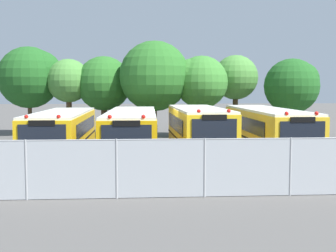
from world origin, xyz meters
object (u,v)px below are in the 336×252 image
school_bus_2 (199,129)px  tree_6 (294,85)px  school_bus_0 (62,132)px  tree_1 (69,81)px  tree_3 (153,76)px  tree_4 (199,81)px  school_bus_3 (266,129)px  school_bus_1 (132,131)px  tree_0 (32,76)px  tree_2 (102,83)px  tree_5 (234,77)px

school_bus_2 → tree_6: 12.36m
school_bus_0 → tree_1: size_ratio=1.74×
tree_3 → tree_4: tree_3 is taller
school_bus_3 → tree_1: 16.40m
tree_4 → school_bus_0: bearing=-134.8°
tree_1 → tree_4: (9.73, -1.90, -0.01)m
school_bus_1 → tree_3: (1.47, 8.91, 3.18)m
school_bus_3 → tree_0: tree_0 is taller
school_bus_2 → tree_1: tree_1 is taller
tree_4 → school_bus_2: bearing=-97.9°
school_bus_1 → tree_2: tree_2 is taller
school_bus_0 → tree_6: 18.05m
tree_2 → tree_5: bearing=2.9°
school_bus_0 → tree_1: bearing=-83.2°
tree_5 → school_bus_3: bearing=-93.1°
tree_3 → tree_4: (3.36, -0.16, -0.38)m
tree_1 → tree_6: (16.86, -1.89, -0.29)m
school_bus_0 → school_bus_2: size_ratio=1.10×
school_bus_1 → tree_0: 14.12m
school_bus_0 → tree_3: (5.18, 8.76, 3.21)m
tree_2 → tree_3: 4.22m
tree_1 → tree_6: 16.97m
tree_0 → tree_5: size_ratio=1.09×
school_bus_2 → tree_4: bearing=-98.9°
school_bus_1 → tree_6: bearing=-142.2°
school_bus_0 → tree_3: size_ratio=1.44×
tree_0 → school_bus_1: bearing=-55.5°
tree_3 → school_bus_1: bearing=-99.4°
tree_6 → tree_1: bearing=173.6°
tree_2 → school_bus_0: bearing=-97.3°
school_bus_3 → tree_6: bearing=-117.6°
school_bus_3 → tree_0: (-15.18, 11.17, 3.14)m
tree_6 → tree_4: bearing=-179.9°
school_bus_2 → tree_1: size_ratio=1.58×
school_bus_0 → tree_5: size_ratio=1.63×
school_bus_1 → school_bus_3: bearing=-177.2°
tree_2 → tree_4: size_ratio=1.01×
school_bus_2 → tree_0: 16.38m
school_bus_3 → tree_3: (-5.93, 8.74, 3.14)m
tree_0 → tree_1: tree_0 is taller
school_bus_0 → tree_2: 10.87m
school_bus_3 → tree_1: tree_1 is taller
school_bus_3 → tree_1: size_ratio=1.91×
school_bus_2 → tree_6: (8.35, 8.77, 2.46)m
tree_3 → tree_5: tree_3 is taller
school_bus_3 → tree_2: tree_2 is taller
tree_5 → school_bus_0: bearing=-136.8°
school_bus_0 → school_bus_2: 7.32m
tree_3 → tree_0: bearing=165.3°
school_bus_1 → tree_0: bearing=-54.0°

